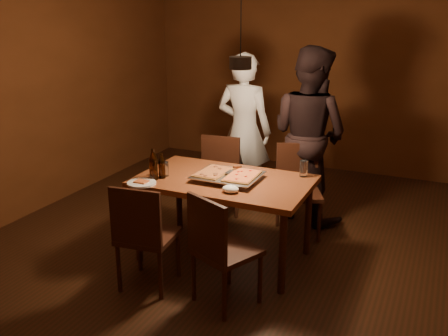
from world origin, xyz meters
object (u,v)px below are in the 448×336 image
at_px(chair_far_left, 217,172).
at_px(chair_far_right, 298,181).
at_px(beer_bottle_b, 162,166).
at_px(diner_dark, 309,135).
at_px(pendant_lamp, 241,62).
at_px(dining_table, 224,187).
at_px(diner_white, 244,131).
at_px(beer_bottle_a, 153,164).
at_px(chair_near_left, 143,228).
at_px(plate_slice, 142,183).
at_px(chair_near_right, 218,241).
at_px(pizza_tray, 228,177).

xyz_separation_m(chair_far_left, chair_far_right, (0.85, 0.08, 0.00)).
bearing_deg(beer_bottle_b, diner_dark, 57.38).
xyz_separation_m(beer_bottle_b, diner_dark, (0.92, 1.43, 0.05)).
bearing_deg(pendant_lamp, dining_table, -171.24).
relative_size(diner_white, pendant_lamp, 1.57).
height_order(diner_white, pendant_lamp, pendant_lamp).
bearing_deg(chair_far_left, beer_bottle_a, 75.51).
relative_size(chair_near_left, plate_slice, 1.98).
distance_m(chair_near_right, beer_bottle_b, 1.01).
xyz_separation_m(chair_far_right, plate_slice, (-1.02, -1.22, 0.22)).
xyz_separation_m(beer_bottle_a, diner_dark, (0.96, 1.49, 0.02)).
bearing_deg(beer_bottle_a, beer_bottle_b, 53.37).
xyz_separation_m(chair_far_right, beer_bottle_b, (-0.94, -1.02, 0.33)).
bearing_deg(pendant_lamp, chair_far_right, 69.36).
height_order(plate_slice, diner_dark, diner_dark).
relative_size(chair_far_left, chair_near_left, 1.00).
bearing_deg(beer_bottle_b, chair_far_left, 84.41).
bearing_deg(chair_near_right, beer_bottle_a, 175.31).
distance_m(pizza_tray, diner_white, 1.34).
relative_size(chair_near_right, beer_bottle_a, 2.03).
bearing_deg(chair_far_right, plate_slice, 25.54).
bearing_deg(diner_white, chair_far_left, 82.60).
xyz_separation_m(diner_dark, pendant_lamp, (-0.28, -1.21, 0.85)).
height_order(chair_near_right, diner_dark, diner_dark).
relative_size(chair_far_right, pizza_tray, 1.01).
height_order(chair_far_right, plate_slice, chair_far_right).
xyz_separation_m(chair_near_left, pendant_lamp, (0.48, 0.79, 1.22)).
relative_size(beer_bottle_b, diner_white, 0.13).
bearing_deg(chair_far_right, beer_bottle_a, 23.01).
bearing_deg(dining_table, pizza_tray, -8.82).
height_order(chair_near_right, beer_bottle_a, beer_bottle_a).
bearing_deg(chair_far_left, diner_white, -104.45).
height_order(chair_near_left, pizza_tray, chair_near_left).
distance_m(dining_table, plate_slice, 0.72).
height_order(chair_near_left, diner_dark, diner_dark).
bearing_deg(pizza_tray, dining_table, 176.10).
bearing_deg(beer_bottle_a, pendant_lamp, 22.63).
xyz_separation_m(dining_table, chair_far_right, (0.44, 0.82, -0.14)).
distance_m(chair_near_left, beer_bottle_b, 0.67).
bearing_deg(chair_near_right, chair_far_right, 109.32).
bearing_deg(pizza_tray, chair_far_right, 69.16).
xyz_separation_m(beer_bottle_b, diner_white, (0.17, 1.48, 0.00)).
bearing_deg(dining_table, pendant_lamp, 8.76).
bearing_deg(pizza_tray, chair_near_right, -66.26).
xyz_separation_m(chair_far_right, diner_dark, (-0.02, 0.41, 0.37)).
height_order(pizza_tray, beer_bottle_a, beer_bottle_a).
xyz_separation_m(dining_table, plate_slice, (-0.58, -0.41, 0.08)).
bearing_deg(dining_table, chair_far_right, 61.90).
bearing_deg(dining_table, chair_near_left, -114.23).
height_order(chair_far_right, pendant_lamp, pendant_lamp).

